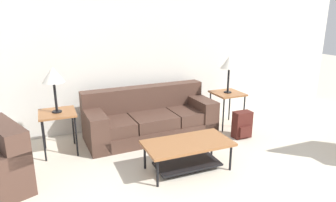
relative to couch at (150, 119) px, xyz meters
The scene contains 8 objects.
wall_back 1.18m from the couch, 80.04° to the left, with size 8.92×0.06×2.60m.
couch is the anchor object (origin of this frame).
coffee_table 1.33m from the couch, 87.03° to the right, with size 1.17×0.61×0.40m.
side_table_left 1.51m from the couch, behind, with size 0.52×0.54×0.64m.
side_table_right 1.51m from the couch, ahead, with size 0.52×0.54×0.64m.
table_lamp_left 1.73m from the couch, behind, with size 0.32×0.32×0.67m.
table_lamp_right 1.74m from the couch, ahead, with size 0.32×0.32×0.67m.
backpack 1.58m from the couch, 25.90° to the right, with size 0.31×0.25×0.46m.
Camera 1 is at (-1.69, -1.06, 2.04)m, focal length 32.00 mm.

